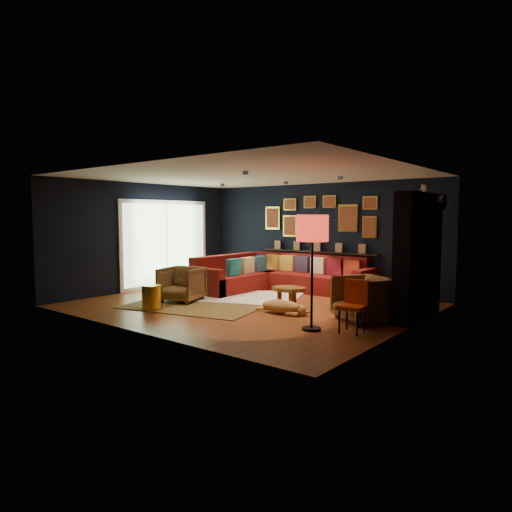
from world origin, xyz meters
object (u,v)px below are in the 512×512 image
Objects in this scene: floor_lamp at (312,233)px; dog at (281,304)px; coffee_table at (289,291)px; armchair_right at (363,297)px; orange_chair at (354,302)px; pouf at (246,282)px; armchair_left at (182,283)px; sectional at (276,277)px; gold_stool at (152,297)px.

dog is at bearing 147.30° from floor_lamp.
coffee_table is 0.77× the size of dog.
floor_lamp is 1.69× the size of dog.
armchair_right reaches higher than orange_chair.
dog is (0.25, -0.62, -0.14)m from coffee_table.
pouf is (-2.05, 1.14, -0.14)m from coffee_table.
pouf is at bearing 144.09° from floor_lamp.
pouf is 0.58× the size of orange_chair.
floor_lamp reaches higher than orange_chair.
floor_lamp reaches higher than coffee_table.
floor_lamp is at bearing -44.53° from coffee_table.
dog is at bearing -8.54° from armchair_left.
coffee_table is (1.36, -1.44, 0.00)m from sectional.
armchair_right is 0.80m from orange_chair.
orange_chair reaches higher than gold_stool.
armchair_left reaches higher than pouf.
coffee_table is 2.16m from orange_chair.
dog is at bearing -134.67° from armchair_right.
coffee_table is at bearing -46.70° from sectional.
sectional reaches higher than armchair_left.
gold_stool is 0.26× the size of floor_lamp.
armchair_left is 3.98m from orange_chair.
coffee_table is at bearing 7.96° from armchair_left.
floor_lamp reaches higher than dog.
sectional is 4.04m from floor_lamp.
armchair_right is at bearing 101.03° from orange_chair.
armchair_left is (-0.02, -2.10, 0.22)m from pouf.
floor_lamp is (3.26, 0.55, 1.31)m from gold_stool.
coffee_table is 0.96× the size of armchair_right.
sectional reaches higher than armchair_right.
sectional is at bearing -178.10° from armchair_right.
coffee_table is at bearing 135.47° from floor_lamp.
orange_chair is at bearing -28.45° from pouf.
coffee_table is at bearing 43.91° from gold_stool.
coffee_table is 1.02× the size of armchair_left.
armchair_right is 0.80× the size of dog.
pouf is 4.39m from floor_lamp.
pouf is 0.26× the size of floor_lamp.
coffee_table is at bearing 148.16° from orange_chair.
sectional is 3.98× the size of armchair_right.
dog is at bearing 29.60° from gold_stool.
orange_chair is 1.73m from dog.
armchair_left is at bearing 98.92° from gold_stool.
floor_lamp reaches higher than sectional.
sectional is 3.50m from armchair_right.
armchair_left is at bearing -106.42° from sectional.
pouf is 1.00× the size of gold_stool.
floor_lamp is at bearing 9.50° from gold_stool.
orange_chair is 0.45× the size of floor_lamp.
coffee_table is 0.45× the size of floor_lamp.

